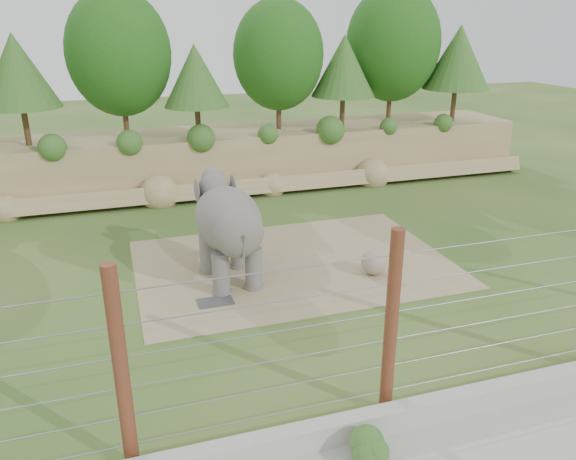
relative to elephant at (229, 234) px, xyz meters
name	(u,v)px	position (x,y,z in m)	size (l,w,h in m)	color
ground	(310,309)	(1.70, -2.45, -1.52)	(90.00, 90.00, 0.00)	#30551D
back_embankment	(229,100)	(2.29, 10.23, 2.44)	(30.00, 5.52, 8.77)	#938154
dirt_patch	(293,263)	(2.20, 0.55, -1.51)	(10.00, 7.00, 0.02)	#938858
drain_grate	(215,302)	(-0.73, -1.31, -1.49)	(1.00, 0.60, 0.03)	#262628
elephant	(229,234)	(0.00, 0.00, 0.00)	(1.61, 3.76, 3.04)	#68615D
stone_ball	(374,262)	(4.32, -0.99, -1.10)	(0.80, 0.80, 0.80)	gray
retaining_wall	(397,417)	(1.70, -7.45, -1.27)	(26.00, 0.35, 0.50)	#B2B0A5
barrier_fence	(391,326)	(1.70, -6.95, 0.48)	(20.26, 0.26, 4.00)	#552A17
walkway_shrub	(364,453)	(0.62, -8.25, -1.17)	(0.68, 0.68, 0.68)	#306224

